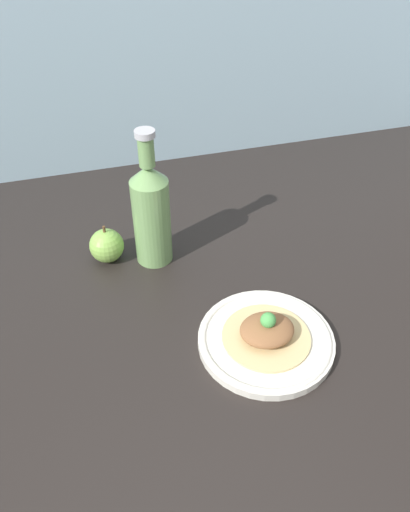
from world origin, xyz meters
The scene contains 6 objects.
ground_plane centered at (0.00, 0.00, -2.00)cm, with size 180.00×110.00×4.00cm, color black.
wall_backsplash centered at (0.00, 53.50, 40.00)cm, with size 180.00×3.00×80.00cm.
plate centered at (2.70, -17.13, 0.98)cm, with size 23.72×23.72×1.84cm.
plated_food centered at (2.70, -17.13, 3.18)cm, with size 15.39×15.39×5.73cm.
cider_bottle centered at (-11.05, 11.49, 11.72)cm, with size 7.52×7.52×28.86cm.
apple centered at (-20.52, 13.69, 3.57)cm, with size 7.12×7.12×8.48cm.
Camera 1 is at (-23.55, -69.35, 67.44)cm, focal length 35.00 mm.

